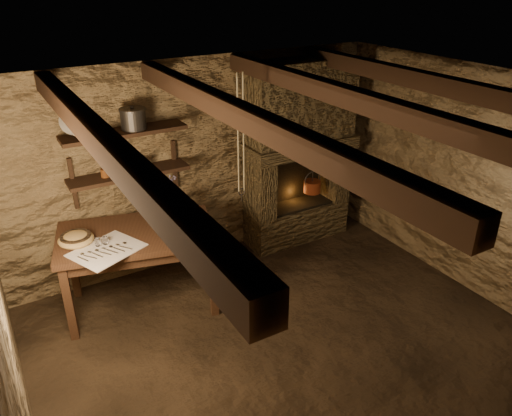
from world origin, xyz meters
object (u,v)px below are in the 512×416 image
work_table (140,266)px  iron_stockpot (133,120)px  wooden_bowl (76,239)px  red_pot (312,186)px  stoneware_jug (172,199)px

work_table → iron_stockpot: size_ratio=6.70×
iron_stockpot → work_table: bearing=-115.9°
work_table → wooden_bowl: (-0.56, 0.08, 0.44)m
iron_stockpot → red_pot: bearing=-3.1°
red_pot → stoneware_jug: bearing=-174.5°
stoneware_jug → work_table: bearing=-136.1°
wooden_bowl → iron_stockpot: (0.80, 0.41, 0.95)m
wooden_bowl → iron_stockpot: 1.30m
wooden_bowl → work_table: bearing=-7.6°
stoneware_jug → red_pot: bearing=28.6°
work_table → stoneware_jug: bearing=35.4°
wooden_bowl → red_pot: bearing=5.5°
stoneware_jug → wooden_bowl: stoneware_jug is taller
wooden_bowl → stoneware_jug: bearing=5.6°
stoneware_jug → iron_stockpot: iron_stockpot is taller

